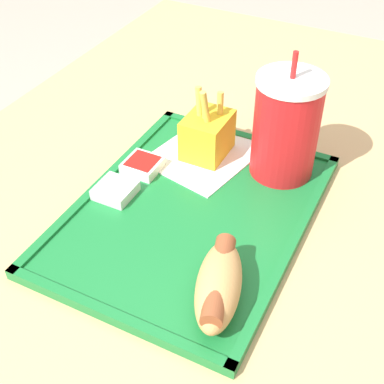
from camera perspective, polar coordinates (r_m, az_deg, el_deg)
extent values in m
cube|color=tan|center=(0.97, 1.81, -19.72)|extent=(1.32, 0.88, 0.74)
cube|color=#197233|center=(0.69, 0.00, -2.22)|extent=(0.38, 0.28, 0.01)
cube|color=#197233|center=(0.74, -9.35, 1.37)|extent=(0.38, 0.01, 0.00)
cube|color=#197233|center=(0.65, 10.68, -5.32)|extent=(0.38, 0.01, 0.00)
cube|color=#197233|center=(0.82, 5.84, 5.96)|extent=(0.01, 0.28, 0.00)
cube|color=#197233|center=(0.58, -8.45, -12.74)|extent=(0.01, 0.28, 0.00)
cube|color=white|center=(0.78, 1.32, 4.02)|extent=(0.17, 0.15, 0.00)
cylinder|color=red|center=(0.72, 9.96, 6.58)|extent=(0.09, 0.09, 0.14)
cylinder|color=silver|center=(0.69, 10.64, 11.58)|extent=(0.09, 0.09, 0.01)
cylinder|color=red|center=(0.68, 10.86, 13.17)|extent=(0.01, 0.01, 0.03)
ellipsoid|color=tan|center=(0.57, 2.87, -9.91)|extent=(0.13, 0.08, 0.05)
cylinder|color=brown|center=(0.56, 2.90, -9.22)|extent=(0.11, 0.05, 0.02)
cube|color=gold|center=(0.76, 1.64, 6.02)|extent=(0.07, 0.06, 0.06)
cylinder|color=#E5C14C|center=(0.75, 0.85, 8.34)|extent=(0.02, 0.02, 0.08)
cylinder|color=#E5C14C|center=(0.73, 1.57, 8.04)|extent=(0.02, 0.02, 0.08)
cylinder|color=#E5C14C|center=(0.76, 2.98, 8.14)|extent=(0.02, 0.01, 0.07)
cylinder|color=#E5C14C|center=(0.75, 1.46, 7.57)|extent=(0.01, 0.01, 0.06)
cube|color=silver|center=(0.71, -8.18, 0.18)|extent=(0.05, 0.05, 0.01)
cube|color=white|center=(0.71, -8.23, 0.61)|extent=(0.04, 0.04, 0.00)
cube|color=silver|center=(0.75, -5.27, 2.85)|extent=(0.05, 0.05, 0.01)
cube|color=#B21914|center=(0.75, -5.30, 3.27)|extent=(0.04, 0.04, 0.00)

